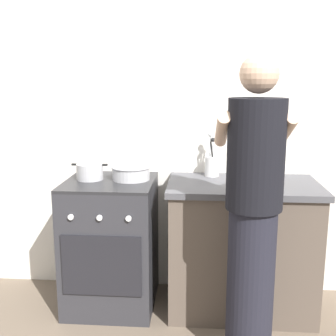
% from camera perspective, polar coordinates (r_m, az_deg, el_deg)
% --- Properties ---
extents(ground, '(6.00, 6.00, 0.00)m').
position_cam_1_polar(ground, '(3.06, -1.17, -19.15)').
color(ground, '#6B5B4C').
extents(back_wall, '(3.20, 0.10, 2.50)m').
position_cam_1_polar(back_wall, '(3.13, 3.30, 5.87)').
color(back_wall, silver).
rests_on(back_wall, ground).
extents(countertop, '(1.00, 0.60, 0.90)m').
position_cam_1_polar(countertop, '(2.99, 9.80, -10.36)').
color(countertop, brown).
rests_on(countertop, ground).
extents(stove_range, '(0.60, 0.62, 0.90)m').
position_cam_1_polar(stove_range, '(3.04, -7.62, -9.98)').
color(stove_range, '#2D2D33').
rests_on(stove_range, ground).
extents(pot, '(0.25, 0.18, 0.11)m').
position_cam_1_polar(pot, '(2.95, -10.44, -0.48)').
color(pot, '#B2B2B7').
rests_on(pot, stove_range).
extents(mixing_bowl, '(0.27, 0.27, 0.10)m').
position_cam_1_polar(mixing_bowl, '(2.91, -4.99, -0.53)').
color(mixing_bowl, '#B7B7BC').
rests_on(mixing_bowl, stove_range).
extents(utensil_crock, '(0.10, 0.10, 0.31)m').
position_cam_1_polar(utensil_crock, '(3.02, 5.90, 0.56)').
color(utensil_crock, silver).
rests_on(utensil_crock, countertop).
extents(spice_bottle, '(0.04, 0.04, 0.09)m').
position_cam_1_polar(spice_bottle, '(2.77, 12.16, -1.60)').
color(spice_bottle, silver).
rests_on(spice_bottle, countertop).
extents(oil_bottle, '(0.06, 0.06, 0.24)m').
position_cam_1_polar(oil_bottle, '(2.88, 14.13, -0.03)').
color(oil_bottle, gold).
rests_on(oil_bottle, countertop).
extents(person, '(0.41, 0.50, 1.70)m').
position_cam_1_polar(person, '(2.33, 11.34, -6.22)').
color(person, black).
rests_on(person, ground).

